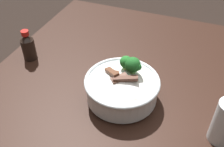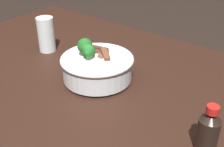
% 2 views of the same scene
% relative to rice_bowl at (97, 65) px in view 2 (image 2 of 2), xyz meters
% --- Properties ---
extents(dining_table, '(1.25, 1.08, 0.82)m').
position_rel_rice_bowl_xyz_m(dining_table, '(0.13, 0.07, -0.17)').
color(dining_table, black).
rests_on(dining_table, ground).
extents(rice_bowl, '(0.24, 0.24, 0.15)m').
position_rel_rice_bowl_xyz_m(rice_bowl, '(0.00, 0.00, 0.00)').
color(rice_bowl, silver).
rests_on(rice_bowl, dining_table).
extents(drinking_glass, '(0.07, 0.07, 0.14)m').
position_rel_rice_bowl_xyz_m(drinking_glass, '(0.31, -0.05, 0.00)').
color(drinking_glass, white).
rests_on(drinking_glass, dining_table).
extents(soy_sauce_bottle, '(0.05, 0.05, 0.12)m').
position_rel_rice_bowl_xyz_m(soy_sauce_bottle, '(-0.40, 0.08, -0.00)').
color(soy_sauce_bottle, black).
rests_on(soy_sauce_bottle, dining_table).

